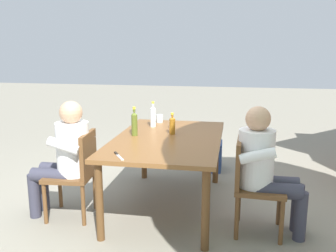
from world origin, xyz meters
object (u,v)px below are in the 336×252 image
(person_in_white_shirt, at_px, (265,164))
(bottle_olive, at_px, (134,123))
(dining_table, at_px, (168,145))
(chair_near_right, at_px, (77,170))
(cup_white, at_px, (172,125))
(table_knife, at_px, (118,155))
(bottle_clear, at_px, (153,116))
(chair_far_right, at_px, (251,181))
(bottle_amber, at_px, (172,125))
(backpack_by_near_side, at_px, (214,156))
(cup_glass, at_px, (160,119))
(person_in_plaid_shirt, at_px, (66,153))

(person_in_white_shirt, xyz_separation_m, bottle_olive, (-0.41, -1.31, 0.24))
(dining_table, bearing_deg, bottle_olive, -92.54)
(chair_near_right, distance_m, person_in_white_shirt, 1.80)
(dining_table, distance_m, cup_white, 0.45)
(dining_table, bearing_deg, cup_white, -175.86)
(chair_near_right, distance_m, table_knife, 0.69)
(bottle_clear, bearing_deg, bottle_olive, -12.22)
(chair_far_right, bearing_deg, bottle_amber, -123.15)
(chair_near_right, bearing_deg, bottle_clear, 146.12)
(table_knife, bearing_deg, chair_near_right, -121.85)
(person_in_white_shirt, relative_size, cup_white, 14.49)
(backpack_by_near_side, bearing_deg, person_in_white_shirt, 17.68)
(chair_near_right, bearing_deg, bottle_amber, 121.81)
(dining_table, distance_m, table_knife, 0.79)
(person_in_white_shirt, height_order, table_knife, person_in_white_shirt)
(dining_table, height_order, bottle_clear, bottle_clear)
(backpack_by_near_side, bearing_deg, bottle_amber, -18.99)
(dining_table, height_order, chair_far_right, chair_far_right)
(dining_table, bearing_deg, backpack_by_near_side, 162.20)
(bottle_olive, bearing_deg, cup_glass, 170.10)
(backpack_by_near_side, bearing_deg, bottle_olive, -31.36)
(bottle_clear, xyz_separation_m, backpack_by_near_side, (-0.82, 0.68, -0.70))
(cup_white, bearing_deg, table_knife, -13.35)
(bottle_amber, distance_m, bottle_clear, 0.43)
(dining_table, bearing_deg, cup_glass, -161.96)
(bottle_clear, relative_size, cup_white, 3.69)
(bottle_amber, bearing_deg, person_in_white_shirt, 59.85)
(person_in_plaid_shirt, bearing_deg, cup_white, 132.12)
(dining_table, xyz_separation_m, person_in_plaid_shirt, (0.40, -0.95, -0.03))
(dining_table, relative_size, table_knife, 8.34)
(bottle_olive, bearing_deg, table_knife, 4.29)
(bottle_clear, bearing_deg, dining_table, 29.17)
(dining_table, xyz_separation_m, chair_near_right, (0.39, -0.84, -0.20))
(bottle_amber, relative_size, bottle_clear, 0.78)
(chair_far_right, bearing_deg, cup_glass, -136.11)
(bottle_olive, distance_m, cup_white, 0.54)
(backpack_by_near_side, bearing_deg, cup_glass, -49.31)
(person_in_white_shirt, relative_size, bottle_amber, 5.05)
(dining_table, xyz_separation_m, table_knife, (0.72, -0.31, 0.08))
(chair_near_right, xyz_separation_m, bottle_clear, (-0.86, 0.58, 0.40))
(cup_glass, relative_size, table_knife, 0.46)
(dining_table, xyz_separation_m, chair_far_right, (0.39, 0.84, -0.20))
(person_in_plaid_shirt, bearing_deg, bottle_amber, 119.13)
(backpack_by_near_side, bearing_deg, bottle_clear, -39.63)
(bottle_amber, bearing_deg, person_in_plaid_shirt, -60.87)
(cup_glass, bearing_deg, dining_table, 18.04)
(bottle_amber, bearing_deg, dining_table, -7.84)
(chair_far_right, distance_m, cup_glass, 1.59)
(dining_table, distance_m, chair_near_right, 0.95)
(chair_near_right, height_order, person_in_white_shirt, person_in_white_shirt)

